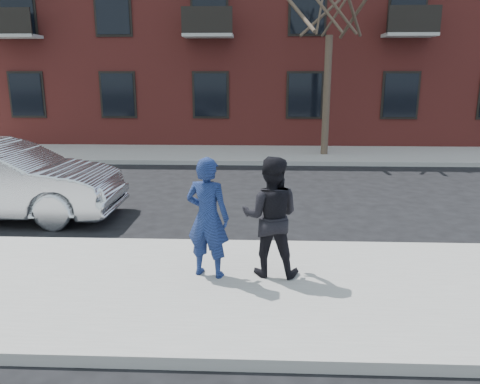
{
  "coord_description": "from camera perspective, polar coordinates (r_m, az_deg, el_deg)",
  "views": [
    {
      "loc": [
        2.09,
        -6.28,
        3.03
      ],
      "look_at": [
        1.81,
        0.4,
        1.34
      ],
      "focal_mm": 35.0,
      "sensor_mm": 36.0,
      "label": 1
    }
  ],
  "objects": [
    {
      "name": "apartment_building",
      "position": [
        24.48,
        2.3,
        21.53
      ],
      "size": [
        24.3,
        10.3,
        12.3
      ],
      "color": "maroon",
      "rests_on": "ground"
    },
    {
      "name": "far_sidewalk",
      "position": [
        17.9,
        -4.38,
        4.65
      ],
      "size": [
        50.0,
        3.5,
        0.15
      ],
      "primitive_type": "cube",
      "color": "gray",
      "rests_on": "ground"
    },
    {
      "name": "man_peacoat",
      "position": [
        6.77,
        3.76,
        -3.02
      ],
      "size": [
        0.93,
        0.76,
        1.76
      ],
      "rotation": [
        0.0,
        0.0,
        3.03
      ],
      "color": "black",
      "rests_on": "near_sidewalk"
    },
    {
      "name": "near_curb",
      "position": [
        8.63,
        -11.86,
        -6.17
      ],
      "size": [
        50.0,
        0.1,
        0.15
      ],
      "primitive_type": "cube",
      "color": "#999691",
      "rests_on": "ground"
    },
    {
      "name": "far_curb",
      "position": [
        16.14,
        -5.12,
        3.59
      ],
      "size": [
        50.0,
        0.1,
        0.15
      ],
      "primitive_type": "cube",
      "color": "#999691",
      "rests_on": "ground"
    },
    {
      "name": "near_sidewalk",
      "position": [
        7.03,
        -15.44,
        -11.21
      ],
      "size": [
        50.0,
        3.5,
        0.15
      ],
      "primitive_type": "cube",
      "color": "gray",
      "rests_on": "ground"
    },
    {
      "name": "silver_sedan",
      "position": [
        11.19,
        -27.22,
        1.26
      ],
      "size": [
        5.05,
        1.76,
        1.66
      ],
      "primitive_type": "imported",
      "rotation": [
        0.0,
        0.0,
        1.57
      ],
      "color": "#B7BABF",
      "rests_on": "ground"
    },
    {
      "name": "man_hoodie",
      "position": [
        6.72,
        -3.97,
        -3.13
      ],
      "size": [
        0.74,
        0.59,
        1.77
      ],
      "rotation": [
        0.0,
        0.0,
        2.85
      ],
      "color": "navy",
      "rests_on": "near_sidewalk"
    },
    {
      "name": "ground",
      "position": [
        7.28,
        -14.81,
        -10.92
      ],
      "size": [
        100.0,
        100.0,
        0.0
      ],
      "primitive_type": "plane",
      "color": "black",
      "rests_on": "ground"
    }
  ]
}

